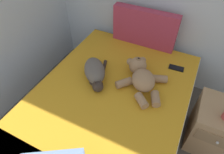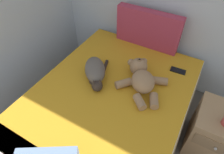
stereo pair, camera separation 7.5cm
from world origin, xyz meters
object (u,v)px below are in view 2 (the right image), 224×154
Objects in this scene: teddy_bear at (141,77)px; nightstand at (215,133)px; cat at (95,71)px; bed at (107,113)px; cell_phone at (178,71)px; patterned_cushion at (148,29)px.

teddy_bear reaches higher than nightstand.
cat is 1.23m from nightstand.
cell_phone is at bearing 54.01° from bed.
teddy_bear is 0.84m from nightstand.
patterned_cushion is 4.67× the size of cell_phone.
nightstand is (0.50, -0.32, -0.29)m from cell_phone.
patterned_cushion is 1.21m from nightstand.
teddy_bear is at bearing -127.08° from cell_phone.
cat is at bearing -144.99° from cell_phone.
bed is 12.50× the size of cell_phone.
bed is 1.00m from patterned_cushion.
teddy_bear is at bearing -178.25° from nightstand.
patterned_cushion reaches higher than cell_phone.
nightstand is at bearing -32.37° from cell_phone.
teddy_bear is (0.20, -0.60, -0.13)m from patterned_cushion.
bed is at bearing -89.93° from patterned_cushion.
nightstand is (0.95, 0.31, -0.01)m from bed.
teddy_bear reaches higher than cat.
patterned_cushion is at bearing 73.47° from cat.
teddy_bear is at bearing 55.34° from bed.
cell_phone is at bearing 35.01° from cat.
patterned_cushion is 0.77m from cat.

